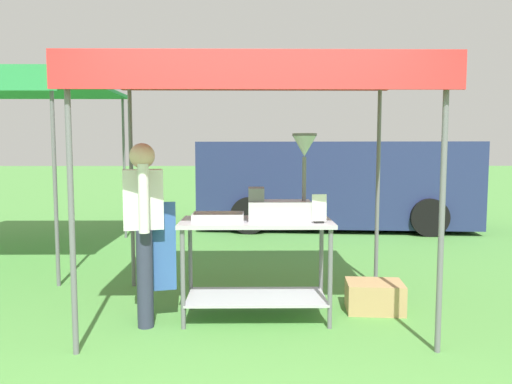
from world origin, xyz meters
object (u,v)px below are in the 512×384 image
donut_fryer (283,195)px  supply_crate (375,296)px  donut_cart (256,249)px  donut_tray (218,218)px  stall_canopy (256,81)px  van_navy (335,183)px  menu_sign (319,211)px  vendor (144,223)px

donut_fryer → supply_crate: (0.90, 0.21, -1.01)m
donut_cart → donut_tray: size_ratio=3.00×
stall_canopy → donut_tray: 1.29m
stall_canopy → donut_cart: size_ratio=2.16×
supply_crate → van_navy: (0.49, 5.06, 0.74)m
van_navy → donut_cart: bearing=-107.3°
stall_canopy → donut_fryer: (0.24, -0.12, -1.02)m
menu_sign → van_navy: van_navy is taller
menu_sign → donut_cart: bearing=163.0°
donut_tray → vendor: 0.65m
donut_cart → supply_crate: (1.14, 0.18, -0.51)m
stall_canopy → donut_cart: stall_canopy is taller
vendor → supply_crate: size_ratio=2.84×
donut_tray → menu_sign: size_ratio=1.82×
stall_canopy → donut_fryer: stall_canopy is taller
stall_canopy → donut_tray: stall_canopy is taller
vendor → supply_crate: bearing=7.9°
donut_cart → van_navy: bearing=72.7°
donut_cart → menu_sign: menu_sign is taller
stall_canopy → van_navy: bearing=72.4°
stall_canopy → vendor: bearing=-167.9°
supply_crate → donut_tray: bearing=-171.7°
menu_sign → donut_fryer: bearing=155.2°
vendor → van_navy: van_navy is taller
donut_fryer → supply_crate: bearing=13.0°
stall_canopy → donut_fryer: 1.06m
donut_cart → menu_sign: bearing=-17.0°
vendor → donut_tray: bearing=7.0°
donut_tray → van_navy: 5.64m
stall_canopy → van_navy: stall_canopy is taller
donut_cart → vendor: 1.03m
vendor → van_navy: bearing=63.9°
donut_tray → donut_fryer: (0.59, 0.01, 0.21)m
stall_canopy → supply_crate: bearing=4.2°
donut_fryer → stall_canopy: bearing=152.6°
stall_canopy → donut_cart: bearing=-90.0°
vendor → van_navy: 5.97m
donut_cart → donut_fryer: bearing=-6.2°
donut_fryer → menu_sign: 0.36m
donut_fryer → supply_crate: donut_fryer is taller
donut_cart → donut_fryer: (0.24, -0.03, 0.50)m
donut_cart → menu_sign: (0.55, -0.17, 0.37)m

